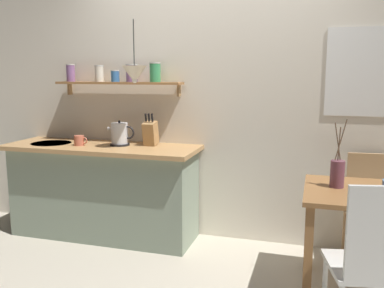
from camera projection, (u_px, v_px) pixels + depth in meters
ground_plane at (195, 262)px, 3.49m from camera, size 14.00×14.00×0.00m
back_wall at (237, 95)px, 3.82m from camera, size 6.80×0.11×2.70m
kitchen_counter at (103, 190)px, 4.00m from camera, size 1.83×0.63×0.89m
wall_shelf at (119, 78)px, 3.96m from camera, size 1.25×0.20×0.31m
dining_table at (369, 210)px, 2.87m from camera, size 0.87×0.77×0.76m
dining_chair_near at (374, 259)px, 2.31m from camera, size 0.51×0.51×0.98m
dining_chair_far at (370, 203)px, 3.42m from camera, size 0.42×0.43×0.90m
twig_vase at (337, 173)px, 2.94m from camera, size 0.10×0.10×0.48m
electric_kettle at (120, 134)px, 3.89m from camera, size 0.27×0.18×0.23m
knife_block at (150, 133)px, 3.87m from camera, size 0.11×0.16×0.30m
coffee_mug_by_sink at (79, 140)px, 3.89m from camera, size 0.13×0.09×0.09m
pendant_lamp at (134, 74)px, 3.57m from camera, size 0.21×0.21×0.53m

